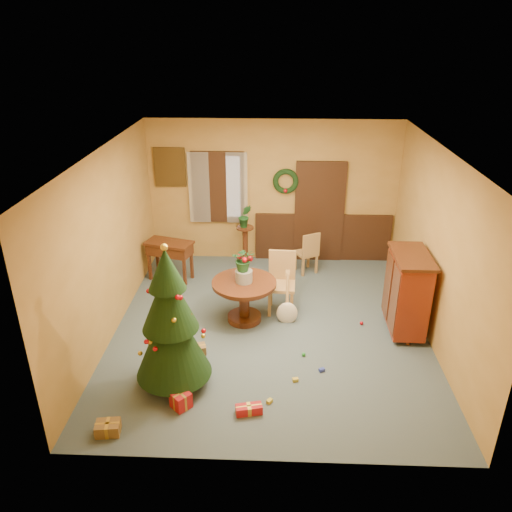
# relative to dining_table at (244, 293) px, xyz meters

# --- Properties ---
(room_envelope) EXTENTS (5.50, 5.50, 5.50)m
(room_envelope) POSITION_rel_dining_table_xyz_m (0.64, 2.47, 0.61)
(room_envelope) COLOR #3D4F59
(room_envelope) RESTS_ON ground
(dining_table) EXTENTS (1.06, 1.06, 0.73)m
(dining_table) POSITION_rel_dining_table_xyz_m (0.00, 0.00, 0.00)
(dining_table) COLOR black
(dining_table) RESTS_ON floor
(urn) EXTENTS (0.27, 0.27, 0.20)m
(urn) POSITION_rel_dining_table_xyz_m (-0.00, 0.00, 0.32)
(urn) COLOR slate
(urn) RESTS_ON dining_table
(centerpiece_plant) EXTENTS (0.36, 0.32, 0.40)m
(centerpiece_plant) POSITION_rel_dining_table_xyz_m (-0.00, 0.00, 0.62)
(centerpiece_plant) COLOR #1E4C23
(centerpiece_plant) RESTS_ON urn
(chair_near) EXTENTS (0.48, 0.48, 1.06)m
(chair_near) POSITION_rel_dining_table_xyz_m (0.62, 0.40, 0.06)
(chair_near) COLOR olive
(chair_near) RESTS_ON floor
(chair_far) EXTENTS (0.51, 0.51, 0.88)m
(chair_far) POSITION_rel_dining_table_xyz_m (1.14, 1.81, -0.04)
(chair_far) COLOR olive
(chair_far) RESTS_ON floor
(guitar) EXTENTS (0.49, 0.61, 0.81)m
(guitar) POSITION_rel_dining_table_xyz_m (0.71, -0.03, -0.09)
(guitar) COLOR #EEDEC6
(guitar) RESTS_ON floor
(plant_stand) EXTENTS (0.34, 0.34, 0.89)m
(plant_stand) POSITION_rel_dining_table_xyz_m (-0.11, 2.01, 0.04)
(plant_stand) COLOR black
(plant_stand) RESTS_ON floor
(stand_plant) EXTENTS (0.29, 0.25, 0.46)m
(stand_plant) POSITION_rel_dining_table_xyz_m (-0.11, 2.01, 0.61)
(stand_plant) COLOR #19471E
(stand_plant) RESTS_ON plant_stand
(christmas_tree) EXTENTS (1.02, 1.02, 2.10)m
(christmas_tree) POSITION_rel_dining_table_xyz_m (-0.85, -1.67, 0.49)
(christmas_tree) COLOR #382111
(christmas_tree) RESTS_ON floor
(writing_desk) EXTENTS (0.97, 0.67, 0.78)m
(writing_desk) POSITION_rel_dining_table_xyz_m (-1.52, 1.45, 0.08)
(writing_desk) COLOR black
(writing_desk) RESTS_ON floor
(sideboard) EXTENTS (0.57, 1.05, 1.34)m
(sideboard) POSITION_rel_dining_table_xyz_m (2.58, -0.19, 0.21)
(sideboard) COLOR #5D200A
(sideboard) RESTS_ON floor
(gift_a) EXTENTS (0.31, 0.25, 0.16)m
(gift_a) POSITION_rel_dining_table_xyz_m (-1.49, -2.63, -0.43)
(gift_a) COLOR brown
(gift_a) RESTS_ON floor
(gift_b) EXTENTS (0.31, 0.31, 0.22)m
(gift_b) POSITION_rel_dining_table_xyz_m (-0.69, -2.14, -0.40)
(gift_b) COLOR #A9161A
(gift_b) RESTS_ON floor
(gift_c) EXTENTS (0.30, 0.24, 0.14)m
(gift_c) POSITION_rel_dining_table_xyz_m (-0.65, -0.97, -0.44)
(gift_c) COLOR brown
(gift_c) RESTS_ON floor
(gift_d) EXTENTS (0.36, 0.21, 0.12)m
(gift_d) POSITION_rel_dining_table_xyz_m (0.20, -2.22, -0.45)
(gift_d) COLOR #A9161A
(gift_d) RESTS_ON floor
(toy_a) EXTENTS (0.09, 0.08, 0.05)m
(toy_a) POSITION_rel_dining_table_xyz_m (1.19, -1.33, -0.48)
(toy_a) COLOR #2535A4
(toy_a) RESTS_ON floor
(toy_b) EXTENTS (0.06, 0.06, 0.06)m
(toy_b) POSITION_rel_dining_table_xyz_m (0.95, -0.98, -0.48)
(toy_b) COLOR #24852D
(toy_b) RESTS_ON floor
(toy_c) EXTENTS (0.09, 0.09, 0.05)m
(toy_c) POSITION_rel_dining_table_xyz_m (0.45, -2.01, -0.48)
(toy_c) COLOR gold
(toy_c) RESTS_ON floor
(toy_d) EXTENTS (0.06, 0.06, 0.06)m
(toy_d) POSITION_rel_dining_table_xyz_m (1.94, -0.07, -0.48)
(toy_d) COLOR #B60C17
(toy_d) RESTS_ON floor
(toy_e) EXTENTS (0.09, 0.07, 0.05)m
(toy_e) POSITION_rel_dining_table_xyz_m (0.81, -1.57, -0.48)
(toy_e) COLOR gold
(toy_e) RESTS_ON floor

